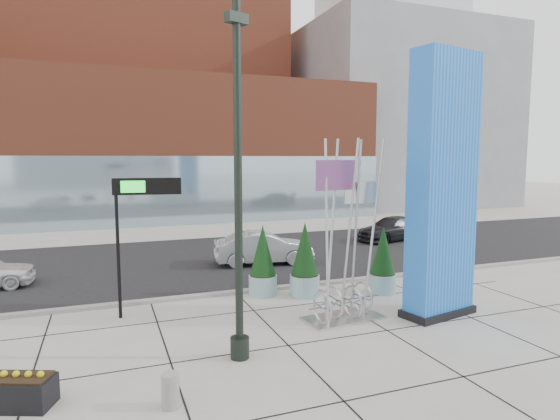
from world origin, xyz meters
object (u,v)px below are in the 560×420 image
object	(u,v)px
overhead_street_sign	(141,198)
car_silver_mid	(263,248)
concrete_bollard	(170,391)
lamp_post	(239,218)
blue_pylon	(442,191)
public_art_sculpture	(344,273)

from	to	relation	value
overhead_street_sign	car_silver_mid	xyz separation A→B (m)	(5.68, 5.36, -2.91)
concrete_bollard	car_silver_mid	world-z (taller)	car_silver_mid
lamp_post	overhead_street_sign	world-z (taller)	lamp_post
lamp_post	concrete_bollard	distance (m)	4.01
overhead_street_sign	car_silver_mid	bearing A→B (deg)	50.68
blue_pylon	car_silver_mid	world-z (taller)	blue_pylon
public_art_sculpture	concrete_bollard	world-z (taller)	public_art_sculpture
public_art_sculpture	overhead_street_sign	distance (m)	6.51
concrete_bollard	car_silver_mid	distance (m)	12.53
lamp_post	overhead_street_sign	size ratio (longest dim) A/B	1.97
car_silver_mid	blue_pylon	bearing A→B (deg)	-153.28
blue_pylon	car_silver_mid	bearing A→B (deg)	96.52
blue_pylon	car_silver_mid	size ratio (longest dim) A/B	1.79
blue_pylon	concrete_bollard	world-z (taller)	blue_pylon
blue_pylon	lamp_post	size ratio (longest dim) A/B	0.95
blue_pylon	public_art_sculpture	xyz separation A→B (m)	(-2.92, 0.70, -2.43)
lamp_post	overhead_street_sign	distance (m)	4.50
lamp_post	blue_pylon	bearing A→B (deg)	7.59
lamp_post	car_silver_mid	world-z (taller)	lamp_post
blue_pylon	overhead_street_sign	bearing A→B (deg)	147.65
public_art_sculpture	lamp_post	bearing A→B (deg)	-164.30
car_silver_mid	lamp_post	bearing A→B (deg)	166.50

